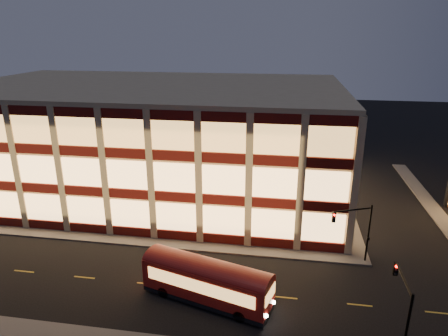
# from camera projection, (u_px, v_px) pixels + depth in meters

# --- Properties ---
(ground) EXTENTS (200.00, 200.00, 0.00)m
(ground) POSITION_uv_depth(u_px,v_px,m) (131.00, 246.00, 41.36)
(ground) COLOR black
(ground) RESTS_ON ground
(sidewalk_office_south) EXTENTS (54.00, 2.00, 0.15)m
(sidewalk_office_south) POSITION_uv_depth(u_px,v_px,m) (107.00, 238.00, 42.72)
(sidewalk_office_south) COLOR #514F4C
(sidewalk_office_south) RESTS_ON ground
(sidewalk_office_east) EXTENTS (2.00, 30.00, 0.15)m
(sidewalk_office_east) POSITION_uv_depth(u_px,v_px,m) (341.00, 196.00, 53.72)
(sidewalk_office_east) COLOR #514F4C
(sidewalk_office_east) RESTS_ON ground
(sidewalk_tower_west) EXTENTS (2.00, 30.00, 0.15)m
(sidewalk_tower_west) POSITION_uv_depth(u_px,v_px,m) (427.00, 201.00, 52.06)
(sidewalk_tower_west) COLOR #514F4C
(sidewalk_tower_west) RESTS_ON ground
(sidewalk_near) EXTENTS (100.00, 2.00, 0.15)m
(sidewalk_near) POSITION_uv_depth(u_px,v_px,m) (63.00, 334.00, 29.20)
(sidewalk_near) COLOR #514F4C
(sidewalk_near) RESTS_ON ground
(office_building) EXTENTS (50.45, 30.45, 14.50)m
(office_building) POSITION_uv_depth(u_px,v_px,m) (153.00, 137.00, 55.23)
(office_building) COLOR tan
(office_building) RESTS_ON ground
(traffic_signal_far) EXTENTS (3.79, 1.87, 6.00)m
(traffic_signal_far) POSITION_uv_depth(u_px,v_px,m) (356.00, 225.00, 36.88)
(traffic_signal_far) COLOR black
(traffic_signal_far) RESTS_ON ground
(traffic_signal_near) EXTENTS (0.32, 4.45, 6.00)m
(traffic_signal_near) POSITION_uv_depth(u_px,v_px,m) (402.00, 304.00, 26.17)
(traffic_signal_near) COLOR black
(traffic_signal_near) RESTS_ON ground
(trolley_bus) EXTENTS (11.14, 5.64, 3.66)m
(trolley_bus) POSITION_uv_depth(u_px,v_px,m) (207.00, 279.00, 32.39)
(trolley_bus) COLOR maroon
(trolley_bus) RESTS_ON ground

